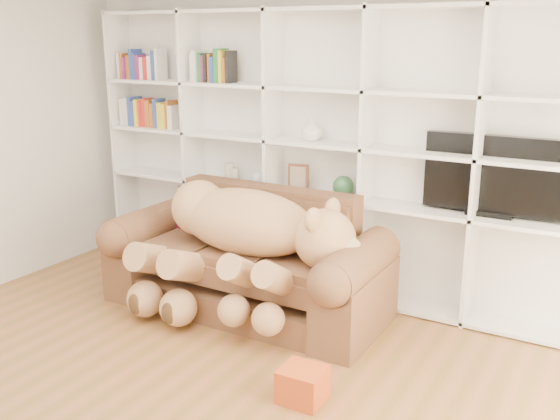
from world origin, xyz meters
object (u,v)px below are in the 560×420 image
Objects in this scene: tv at (494,176)px; gift_box at (303,385)px; teddy_bear at (241,237)px; sofa at (248,266)px.

gift_box is at bearing -112.06° from tv.
gift_box is at bearing -42.34° from teddy_bear.
gift_box is (0.98, -0.81, -0.56)m from teddy_bear.
gift_box is (1.04, -1.00, -0.25)m from sofa.
teddy_bear is 1.95m from tv.
gift_box is 2.11m from tv.
teddy_bear reaches higher than sofa.
sofa is at bearing 105.51° from teddy_bear.
sofa is 8.52× the size of gift_box.
sofa is at bearing -158.11° from tv.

